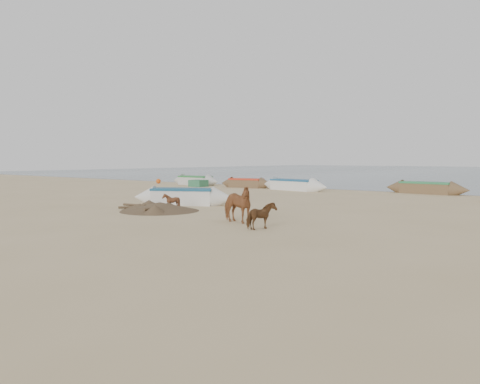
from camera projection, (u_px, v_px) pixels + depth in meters
name	position (u px, v px, depth m)	size (l,w,h in m)	color
ground	(176.00, 223.00, 18.17)	(140.00, 140.00, 0.00)	tan
cow_adult	(236.00, 204.00, 18.30)	(0.79, 1.74, 1.47)	brown
calf_front	(171.00, 201.00, 23.00)	(0.66, 0.74, 0.82)	brown
calf_right	(262.00, 216.00, 16.59)	(0.95, 0.82, 0.96)	brown
near_canoe	(183.00, 197.00, 25.42)	(5.67, 1.26, 0.90)	white
debris_pile	(160.00, 207.00, 22.44)	(3.80, 3.80, 0.43)	brown
waterline_canoes	(430.00, 189.00, 31.77)	(49.17, 4.64, 0.91)	silver
beach_clutter	(430.00, 192.00, 30.90)	(45.45, 4.36, 0.64)	#326F4A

